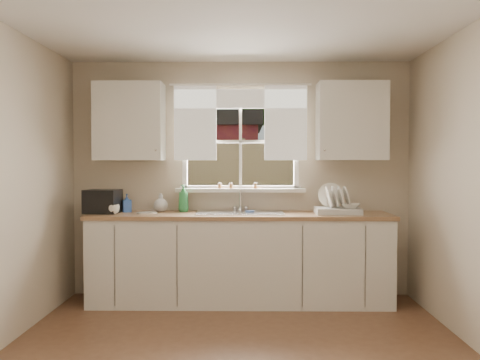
{
  "coord_description": "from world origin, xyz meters",
  "views": [
    {
      "loc": [
        0.07,
        -3.45,
        1.43
      ],
      "look_at": [
        0.0,
        1.65,
        1.25
      ],
      "focal_mm": 38.0,
      "sensor_mm": 36.0,
      "label": 1
    }
  ],
  "objects_px": {
    "cup": "(113,209)",
    "black_appliance": "(103,201)",
    "dish_rack": "(337,207)",
    "soap_bottle_a": "(183,198)"
  },
  "relations": [
    {
      "from": "cup",
      "to": "black_appliance",
      "type": "relative_size",
      "value": 0.37
    },
    {
      "from": "cup",
      "to": "black_appliance",
      "type": "bearing_deg",
      "value": 127.65
    },
    {
      "from": "dish_rack",
      "to": "soap_bottle_a",
      "type": "bearing_deg",
      "value": 173.46
    },
    {
      "from": "soap_bottle_a",
      "to": "black_appliance",
      "type": "relative_size",
      "value": 0.87
    },
    {
      "from": "black_appliance",
      "to": "dish_rack",
      "type": "bearing_deg",
      "value": 5.0
    },
    {
      "from": "dish_rack",
      "to": "black_appliance",
      "type": "height_order",
      "value": "dish_rack"
    },
    {
      "from": "soap_bottle_a",
      "to": "cup",
      "type": "xyz_separation_m",
      "value": [
        -0.67,
        -0.26,
        -0.09
      ]
    },
    {
      "from": "dish_rack",
      "to": "cup",
      "type": "xyz_separation_m",
      "value": [
        -2.25,
        -0.08,
        -0.02
      ]
    },
    {
      "from": "dish_rack",
      "to": "cup",
      "type": "distance_m",
      "value": 2.25
    },
    {
      "from": "soap_bottle_a",
      "to": "cup",
      "type": "distance_m",
      "value": 0.73
    }
  ]
}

